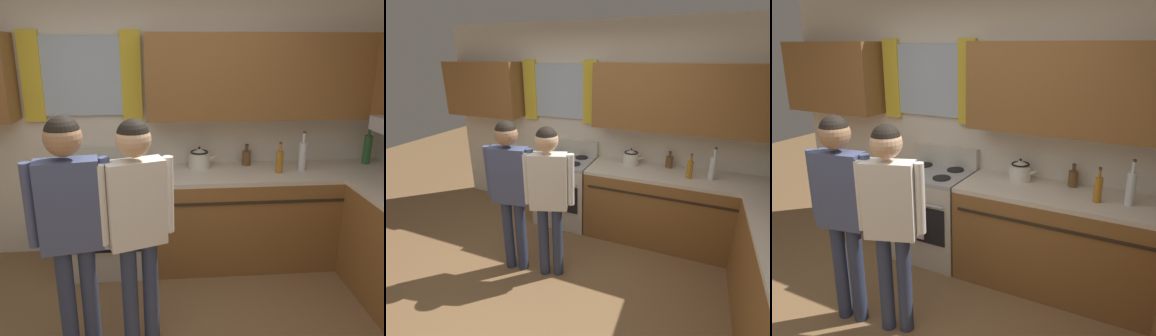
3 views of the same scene
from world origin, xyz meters
TOP-DOWN VIEW (x-y plane):
  - back_wall_unit at (0.07, 1.81)m, footprint 4.60×0.42m
  - kitchen_counter_run at (1.49, 1.09)m, footprint 2.31×2.20m
  - stove_oven at (-0.39, 1.54)m, footprint 0.73×0.67m
  - bottle_oil_amber at (1.16, 1.48)m, footprint 0.06×0.06m
  - bottle_tall_clear at (1.39, 1.54)m, footprint 0.07×0.07m
  - bottle_squat_brown at (0.92, 1.75)m, footprint 0.08×0.08m
  - stovetop_kettle at (0.45, 1.69)m, footprint 0.27×0.20m
  - adult_left at (-0.46, 0.40)m, footprint 0.50×0.22m
  - adult_in_plaid at (-0.07, 0.46)m, footprint 0.47×0.26m

SIDE VIEW (x-z plane):
  - kitchen_counter_run at x=1.49m, z-range 0.00..0.90m
  - stove_oven at x=-0.39m, z-range -0.08..1.02m
  - bottle_squat_brown at x=0.92m, z-range 0.87..1.08m
  - stovetop_kettle at x=0.45m, z-range 0.89..1.10m
  - adult_in_plaid at x=-0.07m, z-range 0.21..1.81m
  - bottle_oil_amber at x=1.16m, z-range 0.87..1.15m
  - adult_left at x=-0.46m, z-range 0.21..1.85m
  - bottle_tall_clear at x=1.39m, z-range 0.86..1.22m
  - back_wall_unit at x=0.07m, z-range 0.18..2.78m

